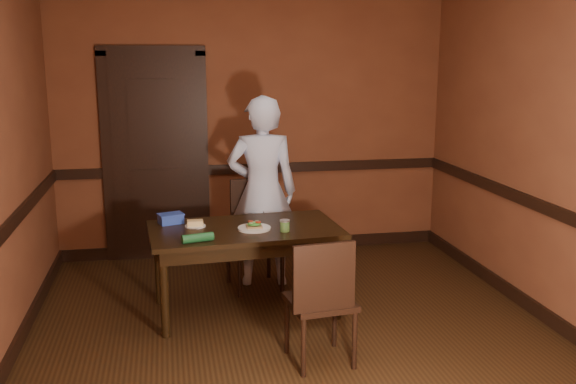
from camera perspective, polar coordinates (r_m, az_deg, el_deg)
name	(u,v)px	position (r m, az deg, el deg)	size (l,w,h in m)	color
floor	(297,341)	(4.86, 0.80, -13.08)	(4.00, 4.50, 0.01)	black
wall_back	(253,125)	(6.65, -3.09, 5.95)	(4.00, 0.02, 2.70)	brown
wall_front	(425,262)	(2.35, 12.07, -6.08)	(4.00, 0.02, 2.70)	brown
wall_right	(558,152)	(5.23, 22.88, 3.29)	(0.02, 4.50, 2.70)	brown
dado_back	(254,168)	(6.70, -3.03, 2.11)	(4.00, 0.03, 0.10)	black
dado_right	(551,210)	(5.30, 22.35, -1.52)	(0.03, 4.50, 0.10)	black
baseboard_back	(255,246)	(6.89, -2.95, -4.78)	(4.00, 0.03, 0.12)	black
baseboard_left	(11,357)	(4.87, -23.41, -13.28)	(0.03, 4.50, 0.12)	black
baseboard_right	(542,313)	(5.55, 21.64, -9.97)	(0.03, 4.50, 0.12)	black
door	(156,153)	(6.59, -11.69, 3.39)	(1.05, 0.07, 2.20)	black
dining_table	(245,269)	(5.27, -3.82, -6.88)	(1.51, 0.85, 0.71)	black
chair_far	(254,236)	(5.74, -3.00, -3.89)	(0.45, 0.45, 0.97)	black
chair_near	(320,299)	(4.40, 2.88, -9.49)	(0.42, 0.42, 0.90)	black
person	(262,192)	(5.76, -2.30, 0.03)	(0.63, 0.41, 1.72)	silver
sandwich_plate	(254,227)	(5.10, -3.02, -3.13)	(0.26, 0.26, 0.07)	white
sauce_jar	(285,226)	(5.03, -0.29, -3.00)	(0.08, 0.08, 0.09)	#52823A
cheese_saucer	(195,224)	(5.22, -8.25, -2.84)	(0.17, 0.17, 0.05)	white
food_tub	(171,218)	(5.35, -10.38, -2.33)	(0.23, 0.19, 0.08)	blue
wrapped_veg	(198,238)	(4.80, -8.03, -4.05)	(0.07, 0.07, 0.24)	#1A5629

